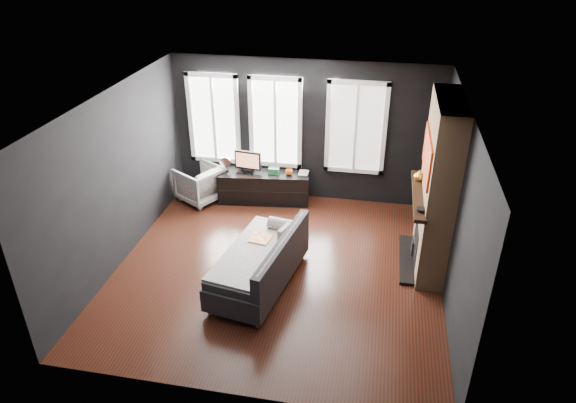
% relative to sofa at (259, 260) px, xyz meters
% --- Properties ---
extents(floor, '(5.00, 5.00, 0.00)m').
position_rel_sofa_xyz_m(floor, '(0.20, 0.42, -0.42)').
color(floor, black).
rests_on(floor, ground).
extents(ceiling, '(5.00, 5.00, 0.00)m').
position_rel_sofa_xyz_m(ceiling, '(0.20, 0.42, 2.28)').
color(ceiling, white).
rests_on(ceiling, ground).
extents(wall_back, '(5.00, 0.02, 2.70)m').
position_rel_sofa_xyz_m(wall_back, '(0.20, 2.92, 0.93)').
color(wall_back, black).
rests_on(wall_back, ground).
extents(wall_left, '(0.02, 5.00, 2.70)m').
position_rel_sofa_xyz_m(wall_left, '(-2.30, 0.42, 0.93)').
color(wall_left, black).
rests_on(wall_left, ground).
extents(wall_right, '(0.02, 5.00, 2.70)m').
position_rel_sofa_xyz_m(wall_right, '(2.70, 0.42, 0.93)').
color(wall_right, black).
rests_on(wall_right, ground).
extents(windows, '(4.00, 0.16, 1.76)m').
position_rel_sofa_xyz_m(windows, '(-0.25, 2.88, 1.96)').
color(windows, white).
rests_on(windows, wall_back).
extents(fireplace, '(0.70, 1.62, 2.70)m').
position_rel_sofa_xyz_m(fireplace, '(2.50, 1.02, 0.93)').
color(fireplace, '#93724C').
rests_on(fireplace, floor).
extents(sofa, '(1.32, 2.11, 0.84)m').
position_rel_sofa_xyz_m(sofa, '(0.00, 0.00, 0.00)').
color(sofa, black).
rests_on(sofa, floor).
extents(stripe_pillow, '(0.17, 0.31, 0.31)m').
position_rel_sofa_xyz_m(stripe_pillow, '(0.30, 0.44, 0.19)').
color(stripe_pillow, gray).
rests_on(stripe_pillow, sofa).
extents(armchair, '(0.98, 1.00, 0.77)m').
position_rel_sofa_xyz_m(armchair, '(-1.75, 2.37, -0.04)').
color(armchair, white).
rests_on(armchair, floor).
extents(media_console, '(1.78, 0.75, 0.59)m').
position_rel_sofa_xyz_m(media_console, '(-0.53, 2.58, -0.12)').
color(media_console, black).
rests_on(media_console, floor).
extents(monitor, '(0.55, 0.18, 0.48)m').
position_rel_sofa_xyz_m(monitor, '(-0.82, 2.56, 0.41)').
color(monitor, black).
rests_on(monitor, media_console).
extents(desk_fan, '(0.23, 0.23, 0.30)m').
position_rel_sofa_xyz_m(desk_fan, '(-1.26, 2.51, 0.32)').
color(desk_fan, gray).
rests_on(desk_fan, media_console).
extents(mug, '(0.13, 0.11, 0.13)m').
position_rel_sofa_xyz_m(mug, '(-0.03, 2.59, 0.24)').
color(mug, orange).
rests_on(mug, media_console).
extents(book, '(0.18, 0.02, 0.25)m').
position_rel_sofa_xyz_m(book, '(0.13, 2.68, 0.30)').
color(book, tan).
rests_on(book, media_console).
extents(storage_box, '(0.20, 0.13, 0.11)m').
position_rel_sofa_xyz_m(storage_box, '(-0.33, 2.59, 0.23)').
color(storage_box, '#27693C').
rests_on(storage_box, media_console).
extents(mantel_vase, '(0.20, 0.20, 0.17)m').
position_rel_sofa_xyz_m(mantel_vase, '(2.25, 1.47, 0.89)').
color(mantel_vase, gold).
rests_on(mantel_vase, fireplace).
extents(mantel_clock, '(0.15, 0.15, 0.04)m').
position_rel_sofa_xyz_m(mantel_clock, '(2.25, 0.47, 0.83)').
color(mantel_clock, black).
rests_on(mantel_clock, fireplace).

